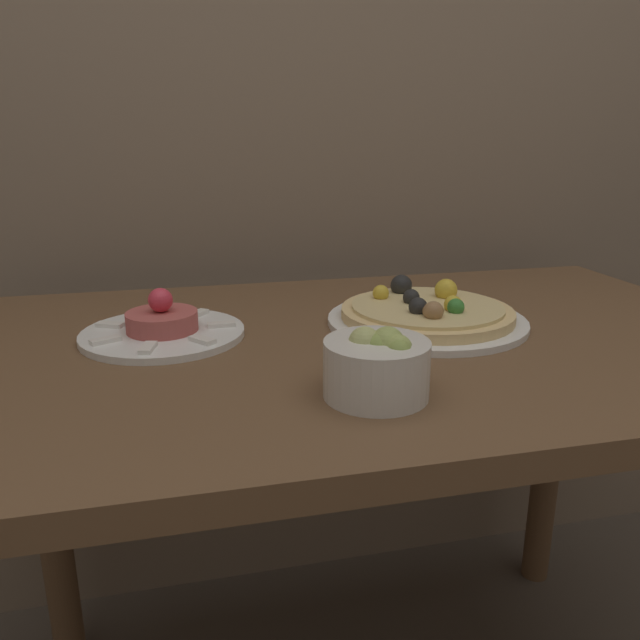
% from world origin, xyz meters
% --- Properties ---
extents(dining_table, '(1.18, 0.72, 0.75)m').
position_xyz_m(dining_table, '(0.00, 0.36, 0.63)').
color(dining_table, brown).
rests_on(dining_table, ground_plane).
extents(pizza_plate, '(0.30, 0.30, 0.06)m').
position_xyz_m(pizza_plate, '(0.10, 0.39, 0.76)').
color(pizza_plate, white).
rests_on(pizza_plate, dining_table).
extents(tartare_plate, '(0.23, 0.23, 0.07)m').
position_xyz_m(tartare_plate, '(-0.29, 0.42, 0.76)').
color(tartare_plate, white).
rests_on(tartare_plate, dining_table).
extents(small_bowl, '(0.12, 0.12, 0.08)m').
position_xyz_m(small_bowl, '(-0.06, 0.15, 0.78)').
color(small_bowl, silver).
rests_on(small_bowl, dining_table).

